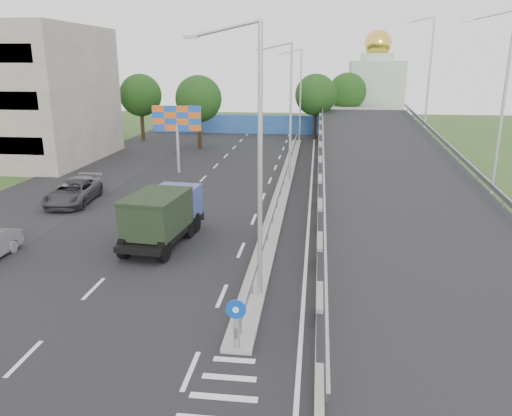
% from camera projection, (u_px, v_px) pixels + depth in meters
% --- Properties ---
extents(ground, '(160.00, 160.00, 0.00)m').
position_uv_depth(ground, '(224.00, 396.00, 13.78)').
color(ground, '#2D4C1E').
rests_on(ground, ground).
extents(road_surface, '(26.00, 90.00, 0.04)m').
position_uv_depth(road_surface, '(235.00, 201.00, 33.18)').
color(road_surface, black).
rests_on(road_surface, ground).
extents(parking_strip, '(8.00, 90.00, 0.05)m').
position_uv_depth(parking_strip, '(50.00, 195.00, 34.69)').
color(parking_strip, black).
rests_on(parking_strip, ground).
extents(median, '(1.00, 44.00, 0.20)m').
position_uv_depth(median, '(284.00, 186.00, 36.61)').
color(median, gray).
rests_on(median, ground).
extents(overpass_ramp, '(10.00, 50.00, 3.50)m').
position_uv_depth(overpass_ramp, '(390.00, 167.00, 35.27)').
color(overpass_ramp, gray).
rests_on(overpass_ramp, ground).
extents(median_guardrail, '(0.09, 44.00, 0.71)m').
position_uv_depth(median_guardrail, '(284.00, 178.00, 36.43)').
color(median_guardrail, gray).
rests_on(median_guardrail, median).
extents(sign_bollard, '(0.64, 0.23, 1.67)m').
position_uv_depth(sign_bollard, '(236.00, 323.00, 15.56)').
color(sign_bollard, black).
rests_on(sign_bollard, median).
extents(lamp_post_near, '(2.74, 0.18, 10.08)m').
position_uv_depth(lamp_post_near, '(255.00, 151.00, 17.85)').
color(lamp_post_near, '#B2B5B7').
rests_on(lamp_post_near, median).
extents(lamp_post_mid, '(2.74, 0.18, 10.08)m').
position_uv_depth(lamp_post_mid, '(288.00, 105.00, 36.89)').
color(lamp_post_mid, '#B2B5B7').
rests_on(lamp_post_mid, median).
extents(lamp_post_far, '(2.74, 0.18, 10.08)m').
position_uv_depth(lamp_post_far, '(299.00, 90.00, 55.94)').
color(lamp_post_far, '#B2B5B7').
rests_on(lamp_post_far, median).
extents(blue_wall, '(30.00, 0.50, 2.40)m').
position_uv_depth(blue_wall, '(268.00, 125.00, 63.43)').
color(blue_wall, '#274991').
rests_on(blue_wall, ground).
extents(church, '(7.00, 7.00, 13.80)m').
position_uv_depth(church, '(375.00, 89.00, 68.26)').
color(church, '#B2CCAD').
rests_on(church, ground).
extents(billboard, '(4.00, 0.24, 5.50)m').
position_uv_depth(billboard, '(177.00, 122.00, 40.32)').
color(billboard, '#B2B5B7').
rests_on(billboard, ground).
extents(tree_left_mid, '(4.80, 4.80, 7.60)m').
position_uv_depth(tree_left_mid, '(199.00, 99.00, 51.58)').
color(tree_left_mid, black).
rests_on(tree_left_mid, ground).
extents(tree_median_far, '(4.80, 4.80, 7.60)m').
position_uv_depth(tree_median_far, '(316.00, 95.00, 57.80)').
color(tree_median_far, black).
rests_on(tree_median_far, ground).
extents(tree_left_far, '(4.80, 4.80, 7.60)m').
position_uv_depth(tree_left_far, '(141.00, 95.00, 57.28)').
color(tree_left_far, black).
rests_on(tree_left_far, ground).
extents(tree_ramp_far, '(4.80, 4.80, 7.60)m').
position_uv_depth(tree_ramp_far, '(347.00, 92.00, 64.00)').
color(tree_ramp_far, black).
rests_on(tree_ramp_far, ground).
extents(dump_truck, '(2.90, 6.40, 2.73)m').
position_uv_depth(dump_truck, '(163.00, 214.00, 25.10)').
color(dump_truck, black).
rests_on(dump_truck, ground).
extents(parked_car_c, '(2.97, 5.52, 1.47)m').
position_uv_depth(parked_car_c, '(73.00, 193.00, 32.32)').
color(parked_car_c, '#343439').
rests_on(parked_car_c, ground).
extents(parked_car_d, '(2.08, 4.79, 1.37)m').
position_uv_depth(parked_car_d, '(76.00, 189.00, 33.47)').
color(parked_car_d, '#9D9FA6').
rests_on(parked_car_d, ground).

